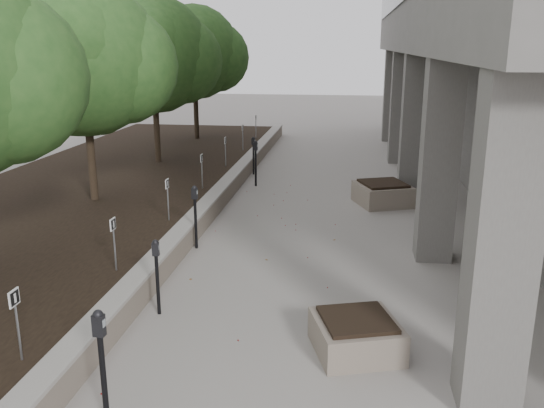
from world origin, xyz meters
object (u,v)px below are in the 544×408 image
Objects in this scene: crabapple_tree_3 at (86,92)px; crabapple_tree_5 at (195,72)px; parking_meter_5 at (253,156)px; planter_back at (383,193)px; planter_front at (356,335)px; parking_meter_2 at (157,277)px; parking_meter_3 at (195,217)px; parking_meter_1 at (103,371)px; parking_meter_4 at (256,164)px; crabapple_tree_4 at (154,80)px.

crabapple_tree_3 is 10.00m from crabapple_tree_5.
crabapple_tree_3 is 6.60m from parking_meter_5.
crabapple_tree_3 is 8.15m from planter_back.
planter_front is at bearing -42.18° from crabapple_tree_3.
parking_meter_2 is 8.25m from planter_back.
planter_front is (3.39, -3.88, -0.43)m from parking_meter_3.
parking_meter_3 is at bearing -33.29° from crabapple_tree_3.
planter_back is (7.38, 2.00, -2.81)m from crabapple_tree_3.
crabapple_tree_3 is 4.25× the size of parking_meter_2.
parking_meter_1 is at bearing -90.39° from parking_meter_2.
parking_meter_4 is at bearing 44.93° from crabapple_tree_3.
crabapple_tree_3 is at bearing 153.97° from parking_meter_3.
planter_back is (7.38, -8.00, -2.81)m from crabapple_tree_5.
crabapple_tree_5 is 15.84m from parking_meter_2.
planter_back is at bearing -47.31° from crabapple_tree_5.
parking_meter_5 is at bearing 3.25° from crabapple_tree_4.
parking_meter_5 is at bearing 97.26° from parking_meter_3.
parking_meter_5 is at bearing 83.70° from parking_meter_2.
planter_front is at bearing -63.40° from parking_meter_4.
parking_meter_3 is 1.09× the size of parking_meter_5.
parking_meter_1 reaches higher than parking_meter_2.
parking_meter_3 is 7.32m from parking_meter_5.
planter_front is at bearing -95.30° from planter_back.
crabapple_tree_5 is at bearing 128.26° from parking_meter_4.
crabapple_tree_3 is 5.00m from crabapple_tree_4.
parking_meter_3 is 1.22× the size of planter_front.
crabapple_tree_4 is 13.17m from planter_front.
crabapple_tree_5 reaches higher than planter_back.
parking_meter_4 is (0.12, 8.84, 0.07)m from parking_meter_2.
crabapple_tree_4 is at bearing -165.20° from parking_meter_5.
planter_back is (0.74, 8.01, 0.04)m from planter_front.
crabapple_tree_3 is 5.62m from parking_meter_4.
planter_front is (6.64, -6.01, -2.85)m from crabapple_tree_3.
crabapple_tree_3 is at bearing -164.86° from planter_back.
planter_front is (6.64, -16.01, -2.85)m from crabapple_tree_5.
planter_front is (3.39, -11.20, -0.37)m from parking_meter_5.
parking_meter_4 is at bearing 81.69° from parking_meter_2.
parking_meter_1 is at bearing -143.14° from planter_front.
crabapple_tree_4 reaches higher than planter_front.
crabapple_tree_5 is at bearing 112.51° from planter_front.
crabapple_tree_4 is 4.09m from parking_meter_5.
crabapple_tree_4 reaches higher than planter_back.
crabapple_tree_4 is 4.55m from parking_meter_4.
planter_back is (3.91, 7.25, -0.33)m from parking_meter_2.
crabapple_tree_4 reaches higher than parking_meter_5.
crabapple_tree_5 reaches higher than planter_front.
planter_front is at bearing 41.21° from parking_meter_1.
parking_meter_3 is at bearing -78.45° from parking_meter_5.
parking_meter_1 is (3.83, -8.12, -2.38)m from crabapple_tree_3.
parking_meter_4 is at bearing 93.82° from parking_meter_3.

